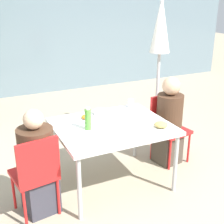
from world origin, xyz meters
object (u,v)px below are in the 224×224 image
closed_umbrella (160,39)px  bottle (88,119)px  person_left (38,166)px  salad_bowl (100,112)px  chair_right (167,123)px  drinking_cup (131,103)px  chair_left (36,171)px  person_right (169,123)px

closed_umbrella → bottle: closed_umbrella is taller
person_left → salad_bowl: (0.88, 0.49, 0.25)m
chair_right → drinking_cup: size_ratio=8.31×
chair_left → bottle: size_ratio=3.59×
closed_umbrella → bottle: size_ratio=8.58×
drinking_cup → salad_bowl: 0.44m
bottle → salad_bowl: 0.48m
person_right → bottle: person_right is taller
chair_left → person_right: (1.77, 0.36, 0.04)m
drinking_cup → salad_bowl: size_ratio=0.60×
closed_umbrella → chair_right: bearing=-109.6°
chair_left → closed_umbrella: 2.46m
person_left → drinking_cup: (1.32, 0.55, 0.28)m
bottle → drinking_cup: (0.74, 0.42, -0.06)m
person_left → person_right: 1.75m
salad_bowl → bottle: bearing=-129.1°
chair_left → closed_umbrella: bearing=18.2°
person_left → drinking_cup: 1.46m
person_left → bottle: bearing=3.7°
closed_umbrella → salad_bowl: (-1.09, -0.43, -0.75)m
chair_left → person_right: size_ratio=0.76×
bottle → drinking_cup: size_ratio=2.31×
chair_left → closed_umbrella: closed_umbrella is taller
chair_right → person_right: size_ratio=0.76×
person_left → closed_umbrella: (1.97, 0.93, 1.00)m
person_left → chair_right: size_ratio=1.26×
chair_right → salad_bowl: bearing=-17.8°
drinking_cup → salad_bowl: (-0.44, -0.05, -0.03)m
person_left → person_right: person_right is taller
chair_left → drinking_cup: bearing=16.3°
person_right → salad_bowl: size_ratio=6.55×
person_left → chair_right: (1.77, 0.36, -0.00)m
closed_umbrella → chair_left: bearing=-153.3°
closed_umbrella → salad_bowl: size_ratio=11.86×
bottle → drinking_cup: 0.85m
person_right → chair_right: bearing=-122.0°
chair_left → chair_right: (1.81, 0.44, 0.00)m
person_right → chair_left: bearing=2.3°
person_right → bottle: (-1.15, -0.14, 0.31)m
person_left → closed_umbrella: closed_umbrella is taller
chair_left → salad_bowl: bearing=23.5°
chair_left → person_left: (0.04, 0.09, 0.00)m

